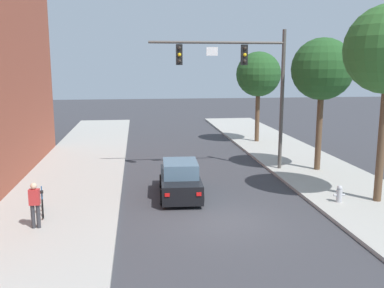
{
  "coord_description": "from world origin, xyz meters",
  "views": [
    {
      "loc": [
        -3.19,
        -15.05,
        5.79
      ],
      "look_at": [
        -0.57,
        5.32,
        2.0
      ],
      "focal_mm": 39.99,
      "sensor_mm": 36.0,
      "label": 1
    }
  ],
  "objects_px": {
    "street_tree_third": "(258,75)",
    "pedestrian_sidewalk_left_walker": "(35,203)",
    "fire_hydrant": "(339,194)",
    "car_lead_black": "(180,180)",
    "bicycle_leaning": "(42,204)",
    "street_tree_second": "(322,70)",
    "traffic_signal_mast": "(245,73)"
  },
  "relations": [
    {
      "from": "traffic_signal_mast",
      "to": "fire_hydrant",
      "type": "relative_size",
      "value": 10.42
    },
    {
      "from": "traffic_signal_mast",
      "to": "street_tree_second",
      "type": "xyz_separation_m",
      "value": [
        4.04,
        -0.53,
        0.18
      ]
    },
    {
      "from": "pedestrian_sidewalk_left_walker",
      "to": "street_tree_second",
      "type": "distance_m",
      "value": 15.74
    },
    {
      "from": "traffic_signal_mast",
      "to": "car_lead_black",
      "type": "bearing_deg",
      "value": -134.91
    },
    {
      "from": "pedestrian_sidewalk_left_walker",
      "to": "bicycle_leaning",
      "type": "relative_size",
      "value": 0.94
    },
    {
      "from": "car_lead_black",
      "to": "street_tree_third",
      "type": "bearing_deg",
      "value": 60.4
    },
    {
      "from": "traffic_signal_mast",
      "to": "street_tree_third",
      "type": "height_order",
      "value": "traffic_signal_mast"
    },
    {
      "from": "street_tree_third",
      "to": "car_lead_black",
      "type": "bearing_deg",
      "value": -119.6
    },
    {
      "from": "bicycle_leaning",
      "to": "fire_hydrant",
      "type": "relative_size",
      "value": 2.42
    },
    {
      "from": "pedestrian_sidewalk_left_walker",
      "to": "street_tree_third",
      "type": "height_order",
      "value": "street_tree_third"
    },
    {
      "from": "pedestrian_sidewalk_left_walker",
      "to": "bicycle_leaning",
      "type": "xyz_separation_m",
      "value": [
        -0.08,
        1.5,
        -0.52
      ]
    },
    {
      "from": "car_lead_black",
      "to": "bicycle_leaning",
      "type": "xyz_separation_m",
      "value": [
        -5.55,
        -2.12,
        -0.18
      ]
    },
    {
      "from": "car_lead_black",
      "to": "bicycle_leaning",
      "type": "relative_size",
      "value": 2.47
    },
    {
      "from": "car_lead_black",
      "to": "pedestrian_sidewalk_left_walker",
      "type": "relative_size",
      "value": 2.63
    },
    {
      "from": "car_lead_black",
      "to": "street_tree_second",
      "type": "height_order",
      "value": "street_tree_second"
    },
    {
      "from": "pedestrian_sidewalk_left_walker",
      "to": "street_tree_third",
      "type": "distance_m",
      "value": 20.76
    },
    {
      "from": "fire_hydrant",
      "to": "car_lead_black",
      "type": "bearing_deg",
      "value": 160.91
    },
    {
      "from": "fire_hydrant",
      "to": "street_tree_third",
      "type": "distance_m",
      "value": 15.39
    },
    {
      "from": "street_tree_third",
      "to": "pedestrian_sidewalk_left_walker",
      "type": "bearing_deg",
      "value": -127.97
    },
    {
      "from": "pedestrian_sidewalk_left_walker",
      "to": "fire_hydrant",
      "type": "bearing_deg",
      "value": 6.62
    },
    {
      "from": "street_tree_second",
      "to": "car_lead_black",
      "type": "bearing_deg",
      "value": -157.05
    },
    {
      "from": "traffic_signal_mast",
      "to": "street_tree_third",
      "type": "bearing_deg",
      "value": 69.53
    },
    {
      "from": "pedestrian_sidewalk_left_walker",
      "to": "traffic_signal_mast",
      "type": "bearing_deg",
      "value": 38.78
    },
    {
      "from": "bicycle_leaning",
      "to": "street_tree_third",
      "type": "relative_size",
      "value": 0.26
    },
    {
      "from": "pedestrian_sidewalk_left_walker",
      "to": "bicycle_leaning",
      "type": "bearing_deg",
      "value": 93.19
    },
    {
      "from": "pedestrian_sidewalk_left_walker",
      "to": "bicycle_leaning",
      "type": "height_order",
      "value": "pedestrian_sidewalk_left_walker"
    },
    {
      "from": "traffic_signal_mast",
      "to": "pedestrian_sidewalk_left_walker",
      "type": "height_order",
      "value": "traffic_signal_mast"
    },
    {
      "from": "fire_hydrant",
      "to": "street_tree_third",
      "type": "height_order",
      "value": "street_tree_third"
    },
    {
      "from": "fire_hydrant",
      "to": "street_tree_third",
      "type": "xyz_separation_m",
      "value": [
        0.6,
        14.67,
        4.61
      ]
    },
    {
      "from": "pedestrian_sidewalk_left_walker",
      "to": "street_tree_second",
      "type": "bearing_deg",
      "value": 27.51
    },
    {
      "from": "car_lead_black",
      "to": "fire_hydrant",
      "type": "height_order",
      "value": "car_lead_black"
    },
    {
      "from": "traffic_signal_mast",
      "to": "bicycle_leaning",
      "type": "distance_m",
      "value": 12.17
    }
  ]
}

